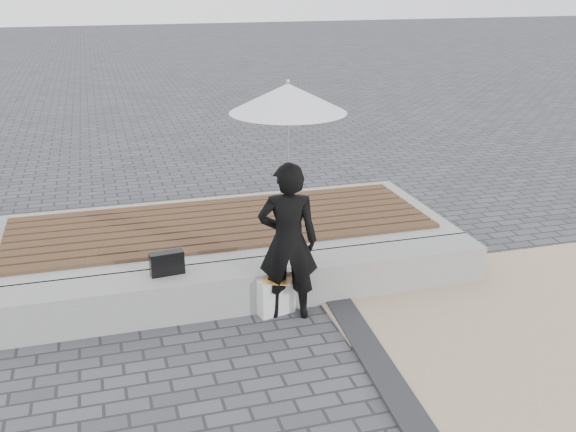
{
  "coord_description": "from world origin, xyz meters",
  "views": [
    {
      "loc": [
        -1.24,
        -4.09,
        3.05
      ],
      "look_at": [
        0.34,
        1.29,
        1.0
      ],
      "focal_mm": 41.52,
      "sensor_mm": 36.0,
      "label": 1
    }
  ],
  "objects_px": {
    "woman": "(288,242)",
    "parasol": "(288,98)",
    "handbag": "(167,263)",
    "seating_ledge": "(245,286)",
    "canvas_tote": "(276,296)"
  },
  "relations": [
    {
      "from": "parasol",
      "to": "seating_ledge",
      "type": "bearing_deg",
      "value": 137.12
    },
    {
      "from": "woman",
      "to": "canvas_tote",
      "type": "distance_m",
      "value": 0.58
    },
    {
      "from": "seating_ledge",
      "to": "woman",
      "type": "relative_size",
      "value": 3.33
    },
    {
      "from": "woman",
      "to": "canvas_tote",
      "type": "relative_size",
      "value": 4.13
    },
    {
      "from": "handbag",
      "to": "seating_ledge",
      "type": "bearing_deg",
      "value": -10.49
    },
    {
      "from": "seating_ledge",
      "to": "handbag",
      "type": "distance_m",
      "value": 0.79
    },
    {
      "from": "parasol",
      "to": "canvas_tote",
      "type": "relative_size",
      "value": 3.54
    },
    {
      "from": "parasol",
      "to": "canvas_tote",
      "type": "distance_m",
      "value": 1.88
    },
    {
      "from": "woman",
      "to": "parasol",
      "type": "relative_size",
      "value": 1.17
    },
    {
      "from": "woman",
      "to": "handbag",
      "type": "xyz_separation_m",
      "value": [
        -1.07,
        0.37,
        -0.24
      ]
    },
    {
      "from": "handbag",
      "to": "canvas_tote",
      "type": "distance_m",
      "value": 1.07
    },
    {
      "from": "parasol",
      "to": "handbag",
      "type": "xyz_separation_m",
      "value": [
        -1.07,
        0.37,
        -1.55
      ]
    },
    {
      "from": "woman",
      "to": "parasol",
      "type": "height_order",
      "value": "parasol"
    },
    {
      "from": "seating_ledge",
      "to": "canvas_tote",
      "type": "xyz_separation_m",
      "value": [
        0.24,
        -0.25,
        -0.02
      ]
    },
    {
      "from": "seating_ledge",
      "to": "woman",
      "type": "xyz_separation_m",
      "value": [
        0.34,
        -0.31,
        0.55
      ]
    }
  ]
}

